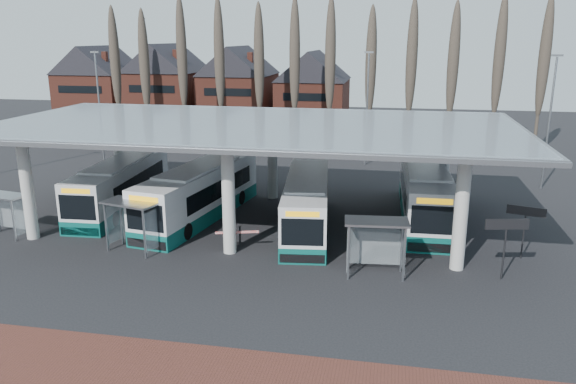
% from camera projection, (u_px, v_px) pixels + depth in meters
% --- Properties ---
extents(ground, '(140.00, 140.00, 0.00)m').
position_uv_depth(ground, '(216.00, 270.00, 28.44)').
color(ground, black).
rests_on(ground, ground).
extents(station_canopy, '(32.00, 16.00, 6.34)m').
position_uv_depth(station_canopy, '(253.00, 133.00, 34.49)').
color(station_canopy, beige).
rests_on(station_canopy, ground).
extents(poplar_row, '(45.10, 1.10, 14.50)m').
position_uv_depth(poplar_row, '(313.00, 63.00, 57.32)').
color(poplar_row, '#473D33').
rests_on(poplar_row, ground).
extents(townhouse_row, '(36.80, 10.30, 12.25)m').
position_uv_depth(townhouse_row, '(203.00, 81.00, 71.34)').
color(townhouse_row, brown).
rests_on(townhouse_row, ground).
extents(lamp_post_a, '(0.80, 0.16, 10.17)m').
position_uv_depth(lamp_post_a, '(99.00, 106.00, 51.09)').
color(lamp_post_a, slate).
rests_on(lamp_post_a, ground).
extents(lamp_post_b, '(0.80, 0.16, 10.17)m').
position_uv_depth(lamp_post_b, '(367.00, 107.00, 50.53)').
color(lamp_post_b, slate).
rests_on(lamp_post_b, ground).
extents(lamp_post_c, '(0.80, 0.16, 10.17)m').
position_uv_depth(lamp_post_c, '(549.00, 120.00, 42.31)').
color(lamp_post_c, slate).
rests_on(lamp_post_c, ground).
extents(bus_0, '(3.16, 12.01, 3.31)m').
position_uv_depth(bus_0, '(121.00, 186.00, 38.43)').
color(bus_0, silver).
rests_on(bus_0, ground).
extents(bus_1, '(4.57, 12.72, 3.46)m').
position_uv_depth(bus_1, '(200.00, 193.00, 36.35)').
color(bus_1, silver).
rests_on(bus_1, ground).
extents(bus_2, '(3.85, 11.86, 3.24)m').
position_uv_depth(bus_2, '(307.00, 204.00, 34.33)').
color(bus_2, silver).
rests_on(bus_2, ground).
extents(bus_3, '(3.06, 12.75, 3.52)m').
position_uv_depth(bus_3, '(425.00, 194.00, 36.15)').
color(bus_3, silver).
rests_on(bus_3, ground).
extents(shelter_0, '(2.93, 1.81, 2.55)m').
position_uv_depth(shelter_0, '(6.00, 205.00, 32.98)').
color(shelter_0, gray).
rests_on(shelter_0, ground).
extents(shelter_1, '(3.34, 2.24, 2.83)m').
position_uv_depth(shelter_1, '(133.00, 215.00, 30.59)').
color(shelter_1, gray).
rests_on(shelter_1, ground).
extents(shelter_2, '(3.21, 1.81, 2.86)m').
position_uv_depth(shelter_2, '(376.00, 235.00, 27.42)').
color(shelter_2, gray).
rests_on(shelter_2, ground).
extents(info_sign_0, '(2.05, 0.54, 3.09)m').
position_uv_depth(info_sign_0, '(507.00, 229.00, 26.71)').
color(info_sign_0, black).
rests_on(info_sign_0, ground).
extents(info_sign_1, '(1.89, 0.65, 2.89)m').
position_uv_depth(info_sign_1, '(526.00, 215.00, 29.32)').
color(info_sign_1, black).
rests_on(info_sign_1, ground).
extents(barrier, '(2.34, 0.97, 1.20)m').
position_uv_depth(barrier, '(238.00, 233.00, 31.02)').
color(barrier, black).
rests_on(barrier, ground).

